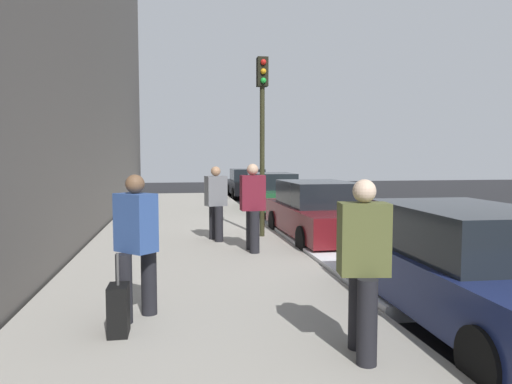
% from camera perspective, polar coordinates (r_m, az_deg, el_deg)
% --- Properties ---
extents(ground_plane, '(56.00, 56.00, 0.00)m').
position_cam_1_polar(ground_plane, '(12.95, 6.71, -5.26)').
color(ground_plane, black).
extents(sidewalk, '(28.00, 4.60, 0.15)m').
position_cam_1_polar(sidewalk, '(12.44, -8.11, -5.32)').
color(sidewalk, '#A39E93').
rests_on(sidewalk, ground).
extents(lane_stripe_centre, '(28.00, 0.14, 0.01)m').
position_cam_1_polar(lane_stripe_centre, '(14.17, 19.27, -4.63)').
color(lane_stripe_centre, gold).
rests_on(lane_stripe_centre, ground).
extents(snow_bank_curb, '(8.02, 0.56, 0.22)m').
position_cam_1_polar(snow_bank_curb, '(10.18, 7.18, -7.23)').
color(snow_bank_curb, white).
rests_on(snow_bank_curb, ground).
extents(parked_car_black, '(4.37, 1.95, 1.51)m').
position_cam_1_polar(parked_car_black, '(24.75, -1.05, 1.04)').
color(parked_car_black, black).
rests_on(parked_car_black, ground).
extents(parked_car_green, '(4.68, 2.02, 1.51)m').
position_cam_1_polar(parked_car_green, '(18.27, 1.98, -0.08)').
color(parked_car_green, black).
rests_on(parked_car_green, ground).
extents(parked_car_maroon, '(4.76, 1.95, 1.51)m').
position_cam_1_polar(parked_car_maroon, '(12.00, 7.59, -2.36)').
color(parked_car_maroon, black).
rests_on(parked_car_maroon, ground).
extents(parked_car_navy, '(4.83, 1.99, 1.51)m').
position_cam_1_polar(parked_car_navy, '(6.45, 24.43, -8.39)').
color(parked_car_navy, black).
rests_on(parked_car_navy, ground).
extents(pedestrian_grey_coat, '(0.56, 0.54, 1.76)m').
position_cam_1_polar(pedestrian_grey_coat, '(11.25, -4.84, -1.09)').
color(pedestrian_grey_coat, black).
rests_on(pedestrian_grey_coat, sidewalk).
extents(pedestrian_blue_coat, '(0.55, 0.55, 1.77)m').
position_cam_1_polar(pedestrian_blue_coat, '(5.96, -14.22, -5.89)').
color(pedestrian_blue_coat, black).
rests_on(pedestrian_blue_coat, sidewalk).
extents(pedestrian_burgundy_coat, '(0.61, 0.51, 1.84)m').
position_cam_1_polar(pedestrian_burgundy_coat, '(9.91, -0.41, -1.55)').
color(pedestrian_burgundy_coat, black).
rests_on(pedestrian_burgundy_coat, sidewalk).
extents(pedestrian_olive_coat, '(0.58, 0.52, 1.76)m').
position_cam_1_polar(pedestrian_olive_coat, '(4.81, 12.76, -8.32)').
color(pedestrian_olive_coat, black).
rests_on(pedestrian_olive_coat, sidewalk).
extents(traffic_light_pole, '(0.35, 0.26, 4.40)m').
position_cam_1_polar(traffic_light_pole, '(11.79, 0.76, 9.07)').
color(traffic_light_pole, '#2D2D19').
rests_on(traffic_light_pole, sidewalk).
extents(rolling_suitcase, '(0.34, 0.22, 0.92)m').
position_cam_1_polar(rolling_suitcase, '(5.64, -16.20, -13.42)').
color(rolling_suitcase, black).
rests_on(rolling_suitcase, sidewalk).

